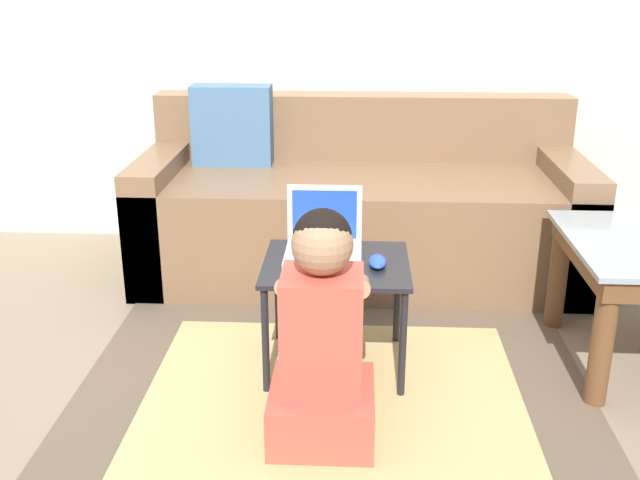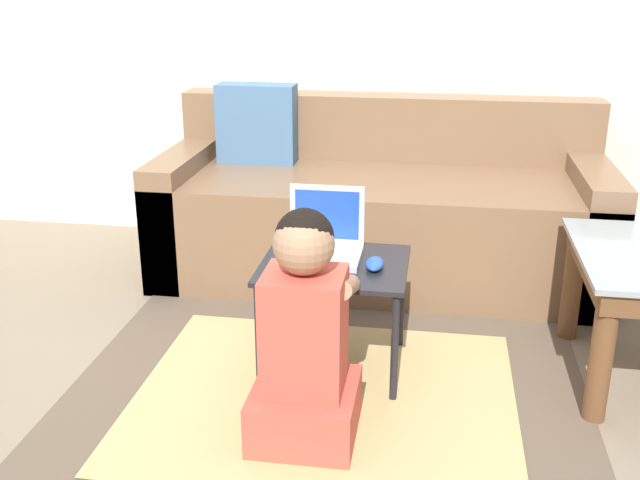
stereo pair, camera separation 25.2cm
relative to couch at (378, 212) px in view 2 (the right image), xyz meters
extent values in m
plane|color=#7F705B|center=(-0.18, -0.98, -0.28)|extent=(16.00, 16.00, 0.00)
cube|color=brown|center=(-0.07, -1.12, -0.28)|extent=(1.70, 1.43, 0.01)
cube|color=tan|center=(-0.07, -1.12, -0.28)|extent=(1.22, 1.03, 0.00)
cube|color=brown|center=(0.01, -0.04, -0.05)|extent=(1.94, 0.81, 0.46)
cube|color=brown|center=(0.01, 0.28, 0.33)|extent=(1.94, 0.18, 0.30)
cube|color=brown|center=(-0.88, -0.04, -0.01)|extent=(0.16, 0.81, 0.55)
cube|color=brown|center=(0.90, -0.04, -0.01)|extent=(0.16, 0.81, 0.55)
cube|color=#426689|center=(-0.58, 0.12, 0.36)|extent=(0.36, 0.14, 0.36)
cylinder|color=brown|center=(0.77, -1.10, -0.07)|extent=(0.07, 0.07, 0.44)
cylinder|color=brown|center=(0.77, -0.55, -0.07)|extent=(0.07, 0.07, 0.44)
cube|color=black|center=(-0.07, -0.91, 0.10)|extent=(0.49, 0.42, 0.02)
cylinder|color=black|center=(-0.29, -1.10, -0.10)|extent=(0.02, 0.02, 0.38)
cylinder|color=black|center=(0.15, -1.10, -0.10)|extent=(0.02, 0.02, 0.38)
cylinder|color=black|center=(-0.29, -0.73, -0.10)|extent=(0.02, 0.02, 0.38)
cylinder|color=black|center=(0.15, -0.73, -0.10)|extent=(0.02, 0.02, 0.38)
cube|color=#B7BCC6|center=(-0.12, -0.89, 0.12)|extent=(0.26, 0.22, 0.02)
cube|color=silver|center=(-0.12, -0.91, 0.13)|extent=(0.21, 0.13, 0.00)
cube|color=#B7BCC6|center=(-0.12, -0.78, 0.23)|extent=(0.26, 0.01, 0.21)
cube|color=#1E47B7|center=(-0.12, -0.78, 0.23)|extent=(0.22, 0.00, 0.17)
ellipsoid|color=#234CB2|center=(0.07, -0.94, 0.12)|extent=(0.06, 0.11, 0.03)
cube|color=#CC4C3D|center=(-0.10, -1.34, -0.20)|extent=(0.30, 0.31, 0.17)
cube|color=#CC4C3D|center=(-0.10, -1.34, 0.06)|extent=(0.23, 0.20, 0.36)
sphere|color=#9E7556|center=(-0.10, -1.34, 0.32)|extent=(0.17, 0.17, 0.17)
sphere|color=black|center=(-0.10, -1.33, 0.34)|extent=(0.16, 0.16, 0.16)
cylinder|color=#9E7556|center=(-0.20, -1.23, 0.16)|extent=(0.06, 0.23, 0.12)
cylinder|color=#9E7556|center=(0.01, -1.23, 0.16)|extent=(0.06, 0.23, 0.12)
camera|label=1|loc=(0.00, -3.23, 1.03)|focal=42.00mm
camera|label=2|loc=(0.25, -3.20, 1.03)|focal=42.00mm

